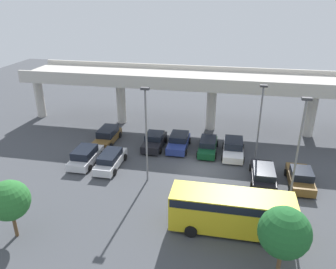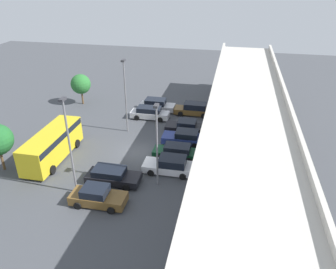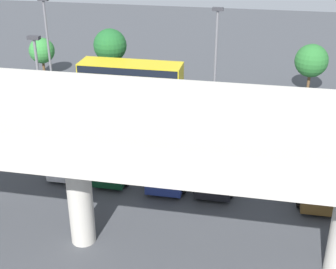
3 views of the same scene
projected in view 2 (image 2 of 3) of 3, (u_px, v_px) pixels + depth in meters
The scene contains 16 objects.
ground_plane at pixel (138, 152), 34.27m from camera, with size 97.38×97.38×0.00m, color #424449.
highway_overpass at pixel (248, 110), 29.76m from camera, with size 46.57×7.01×7.02m.
parked_car_0 at pixel (194, 109), 42.69m from camera, with size 2.10×4.86×1.61m.
parked_car_1 at pixel (150, 113), 41.61m from camera, with size 2.00×4.88×1.54m.
parked_car_2 at pixel (186, 127), 38.02m from camera, with size 2.17×4.56×1.55m.
parked_car_3 at pixel (184, 138), 35.69m from camera, with size 2.22×4.54×1.53m.
parked_car_4 at pixel (176, 152), 33.02m from camera, with size 2.00×4.64×1.45m.
parked_car_5 at pixel (170, 165), 30.74m from camera, with size 2.25×4.85×1.58m.
parked_car_6 at pixel (112, 176), 29.29m from camera, with size 2.22×4.84×1.40m.
parked_car_7 at pixel (98, 196), 26.58m from camera, with size 2.13×4.56×1.58m.
parked_car_8 at pixel (157, 105), 43.88m from camera, with size 2.18×4.74×1.63m.
shuttle_bus at pixel (52, 143), 32.48m from camera, with size 8.39×2.79×2.89m.
lamp_post_near_aisle at pixel (157, 140), 27.18m from camera, with size 0.70×0.35×7.69m.
lamp_post_mid_lot at pixel (69, 141), 26.05m from camera, with size 0.70×0.35×8.61m.
lamp_post_by_overpass at pixel (125, 91), 36.45m from camera, with size 0.70×0.35×8.52m.
tree_front_left at pixel (81, 84), 45.09m from camera, with size 2.71×2.71×4.26m.
Camera 2 is at (28.36, 9.04, 17.39)m, focal length 35.00 mm.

